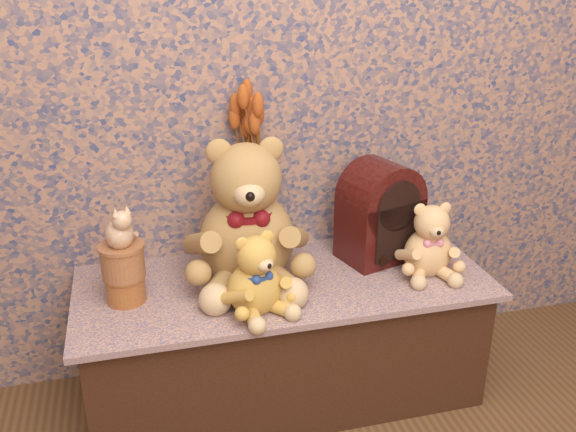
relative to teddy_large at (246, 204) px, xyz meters
name	(u,v)px	position (x,y,z in m)	size (l,w,h in m)	color
display_shelf	(284,337)	(0.10, -0.06, -0.46)	(1.30, 0.54, 0.43)	#394075
teddy_large	(246,204)	(0.00, 0.00, 0.00)	(0.39, 0.47, 0.49)	olive
teddy_medium	(254,269)	(-0.02, -0.21, -0.12)	(0.21, 0.25, 0.26)	gold
teddy_small	(429,235)	(0.57, -0.12, -0.12)	(0.21, 0.25, 0.26)	#E4AF6C
cathedral_radio	(380,211)	(0.45, 0.02, -0.08)	(0.25, 0.18, 0.34)	black
ceramic_vase	(253,227)	(0.05, 0.15, -0.14)	(0.12, 0.12, 0.20)	tan
dried_stalks	(251,137)	(0.05, 0.15, 0.17)	(0.22, 0.22, 0.42)	#B6501D
biscuit_tin_lower	(126,288)	(-0.38, -0.06, -0.21)	(0.12, 0.12, 0.08)	#AC8632
biscuit_tin_upper	(123,261)	(-0.38, -0.06, -0.11)	(0.13, 0.13, 0.10)	tan
cat_figurine	(118,225)	(-0.38, -0.06, 0.00)	(0.10, 0.11, 0.13)	silver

